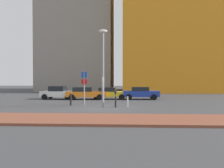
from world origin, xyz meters
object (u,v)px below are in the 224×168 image
traffic_bollard_mid (128,102)px  street_lamp (103,61)px  traffic_bollard_near (116,102)px  parked_car_orange (85,93)px  parked_car_yellow (109,93)px  parking_sign_post (84,84)px  parked_car_white (59,93)px  traffic_bollard_far (71,100)px  parked_car_blue (141,93)px  parking_meter (115,96)px

traffic_bollard_mid → street_lamp: bearing=-169.0°
street_lamp → traffic_bollard_near: 3.52m
parked_car_orange → parked_car_yellow: parked_car_orange is taller
parking_sign_post → traffic_bollard_near: bearing=-34.8°
parked_car_yellow → parking_sign_post: 6.31m
street_lamp → traffic_bollard_mid: size_ratio=7.27×
parked_car_white → traffic_bollard_far: size_ratio=3.98×
traffic_bollard_far → parking_sign_post: bearing=36.7°
parked_car_blue → parking_meter: parked_car_blue is taller
parked_car_white → parked_car_orange: 3.16m
parked_car_orange → parked_car_blue: size_ratio=1.14×
parked_car_white → traffic_bollard_far: 6.96m
parked_car_yellow → traffic_bollard_mid: bearing=-74.9°
parking_meter → street_lamp: street_lamp is taller
street_lamp → traffic_bollard_mid: (2.03, 0.40, -3.37)m
parking_meter → traffic_bollard_near: bearing=-87.1°
parked_car_orange → street_lamp: bearing=-70.0°
parked_car_yellow → traffic_bollard_near: (1.03, -7.94, -0.25)m
traffic_bollard_near → parked_car_white: bearing=132.2°
parked_car_yellow → parked_car_blue: 3.60m
parking_meter → parked_car_yellow: bearing=98.2°
parked_car_blue → traffic_bollard_far: (-6.58, -6.57, -0.24)m
parking_sign_post → traffic_bollard_far: bearing=-143.3°
parked_car_yellow → parking_meter: parked_car_yellow is taller
traffic_bollard_far → parked_car_blue: bearing=45.0°
parked_car_blue → parking_meter: 7.09m
street_lamp → traffic_bollard_mid: bearing=11.0°
parked_car_yellow → traffic_bollard_near: 8.01m
street_lamp → traffic_bollard_far: (-2.96, 1.17, -3.31)m
traffic_bollard_near → traffic_bollard_far: (-4.01, 1.25, 0.05)m
parking_meter → traffic_bollard_near: parking_meter is taller
traffic_bollard_mid → traffic_bollard_far: traffic_bollard_far is taller
parked_car_white → traffic_bollard_far: bearing=-65.7°
parked_car_yellow → parking_sign_post: bearing=-108.0°
parked_car_white → parking_meter: parked_car_white is taller
parked_car_yellow → parked_car_orange: bearing=-168.8°
traffic_bollard_mid → parked_car_orange: bearing=124.1°
parked_car_orange → parking_meter: (3.66, -6.16, 0.13)m
parking_sign_post → traffic_bollard_far: 1.93m
traffic_bollard_mid → traffic_bollard_far: (-4.99, 0.78, 0.07)m
parking_meter → traffic_bollard_far: parking_meter is taller
parked_car_white → traffic_bollard_near: parked_car_white is taller
parked_car_blue → street_lamp: street_lamp is taller
traffic_bollard_far → street_lamp: bearing=-21.6°
parked_car_white → traffic_bollard_mid: size_ratio=4.56×
traffic_bollard_near → traffic_bollard_far: traffic_bollard_far is taller
parking_meter → traffic_bollard_near: 1.31m
parking_meter → traffic_bollard_far: bearing=179.9°
street_lamp → parked_car_blue: bearing=65.0°
parking_sign_post → parked_car_orange: bearing=98.2°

